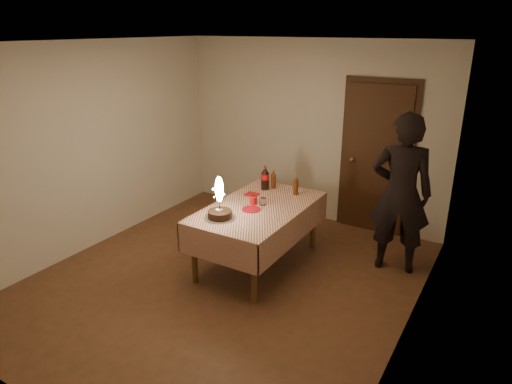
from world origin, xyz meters
TOP-DOWN VIEW (x-y plane):
  - ground at (0.00, 0.00)m, footprint 4.00×4.50m
  - room_shell at (0.03, 0.08)m, footprint 4.04×4.54m
  - dining_table at (0.14, 0.53)m, footprint 1.02×1.72m
  - birthday_cake at (-0.05, 0.02)m, footprint 0.33×0.33m
  - red_plate at (0.12, 0.40)m, footprint 0.22×0.22m
  - red_cup at (0.05, 0.56)m, footprint 0.08×0.08m
  - clear_cup at (0.16, 0.59)m, footprint 0.07×0.07m
  - napkin_stack at (-0.12, 0.80)m, footprint 0.15×0.15m
  - cola_bottle at (-0.09, 1.09)m, footprint 0.10×0.10m
  - amber_bottle_left at (-0.02, 1.18)m, footprint 0.06×0.06m
  - amber_bottle_right at (0.33, 1.12)m, footprint 0.06×0.06m
  - photographer at (1.58, 1.28)m, footprint 0.77×0.60m

SIDE VIEW (x-z plane):
  - ground at x=0.00m, z-range -0.01..0.01m
  - dining_table at x=0.14m, z-range 0.28..1.03m
  - red_plate at x=0.12m, z-range 0.76..0.76m
  - napkin_stack at x=-0.12m, z-range 0.76..0.78m
  - clear_cup at x=0.16m, z-range 0.76..0.85m
  - red_cup at x=0.05m, z-range 0.76..0.86m
  - amber_bottle_left at x=-0.02m, z-range 0.75..1.00m
  - amber_bottle_right at x=0.33m, z-range 0.75..1.00m
  - birthday_cake at x=-0.05m, z-range 0.64..1.12m
  - cola_bottle at x=-0.09m, z-range 0.75..1.07m
  - photographer at x=1.58m, z-range 0.00..1.89m
  - room_shell at x=0.03m, z-range 0.34..2.96m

